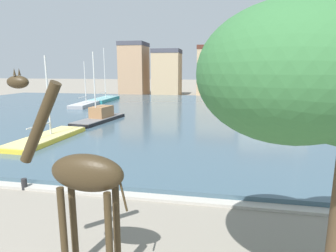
{
  "coord_description": "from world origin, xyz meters",
  "views": [
    {
      "loc": [
        2.5,
        -3.11,
        5.18
      ],
      "look_at": [
        -0.3,
        11.66,
        2.2
      ],
      "focal_mm": 30.44,
      "sensor_mm": 36.0,
      "label": 1
    }
  ],
  "objects": [
    {
      "name": "sailboat_yellow",
      "position": [
        -9.42,
        15.02,
        0.35
      ],
      "size": [
        2.4,
        7.99,
        6.14
      ],
      "color": "gold",
      "rests_on": "ground"
    },
    {
      "name": "townhouse_narrow_midrow",
      "position": [
        1.34,
        56.78,
        4.97
      ],
      "size": [
        7.99,
        6.04,
        9.92
      ],
      "color": "tan",
      "rests_on": "ground"
    },
    {
      "name": "mooring_bollard",
      "position": [
        -5.89,
        7.26,
        0.25
      ],
      "size": [
        0.24,
        0.24,
        0.5
      ],
      "primitive_type": "cylinder",
      "color": "#232326",
      "rests_on": "ground"
    },
    {
      "name": "giraffe_statue",
      "position": [
        -0.75,
        2.86,
        2.67
      ],
      "size": [
        3.0,
        0.79,
        5.22
      ],
      "color": "#382B19",
      "rests_on": "ground"
    },
    {
      "name": "sailboat_teal",
      "position": [
        -15.79,
        39.97,
        0.43
      ],
      "size": [
        2.59,
        9.05,
        8.49
      ],
      "color": "teal",
      "rests_on": "ground"
    },
    {
      "name": "sailboat_black",
      "position": [
        -9.05,
        21.64,
        0.55
      ],
      "size": [
        2.94,
        7.83,
        6.78
      ],
      "color": "black",
      "rests_on": "ground"
    },
    {
      "name": "townhouse_end_terrace",
      "position": [
        -15.54,
        54.49,
        5.34
      ],
      "size": [
        5.14,
        6.21,
        10.65
      ],
      "color": "tan",
      "rests_on": "ground"
    },
    {
      "name": "quay_edge_coping",
      "position": [
        0.0,
        7.41,
        0.06
      ],
      "size": [
        79.43,
        0.5,
        0.12
      ],
      "primitive_type": "cube",
      "color": "#ADA89E",
      "rests_on": "ground"
    },
    {
      "name": "townhouse_tall_gabled",
      "position": [
        8.51,
        54.35,
        5.79
      ],
      "size": [
        5.56,
        7.84,
        11.55
      ],
      "color": "#C6B293",
      "rests_on": "ground"
    },
    {
      "name": "sailboat_orange",
      "position": [
        10.09,
        25.76,
        0.63
      ],
      "size": [
        3.2,
        9.4,
        9.53
      ],
      "color": "orange",
      "rests_on": "ground"
    },
    {
      "name": "townhouse_corner_house",
      "position": [
        -8.58,
        54.14,
        4.59
      ],
      "size": [
        5.47,
        5.49,
        9.15
      ],
      "color": "tan",
      "rests_on": "ground"
    },
    {
      "name": "sailboat_navy",
      "position": [
        9.17,
        44.28,
        0.4
      ],
      "size": [
        4.04,
        9.18,
        6.78
      ],
      "color": "navy",
      "rests_on": "ground"
    },
    {
      "name": "sailboat_grey",
      "position": [
        -15.72,
        33.07,
        0.4
      ],
      "size": [
        2.48,
        7.42,
        6.25
      ],
      "color": "#939399",
      "rests_on": "ground"
    },
    {
      "name": "townhouse_wide_warehouse",
      "position": [
        14.11,
        54.79,
        5.79
      ],
      "size": [
        8.47,
        7.36,
        11.55
      ],
      "color": "#C6B293",
      "rests_on": "ground"
    },
    {
      "name": "harbor_water",
      "position": [
        0.0,
        29.76,
        0.16
      ],
      "size": [
        79.43,
        44.2,
        0.32
      ],
      "primitive_type": "cube",
      "color": "#3D5666",
      "rests_on": "ground"
    }
  ]
}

